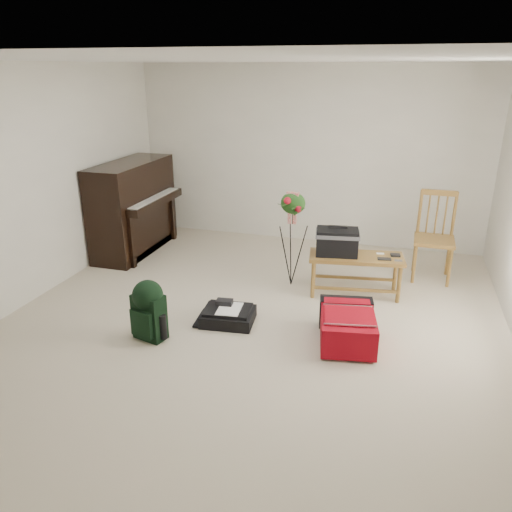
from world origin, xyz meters
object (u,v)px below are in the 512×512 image
(green_backpack, at_px, (148,307))
(flower_stand, at_px, (292,240))
(dining_chair, at_px, (434,238))
(black_duffel, at_px, (228,315))
(piano, at_px, (134,209))
(red_suitcase, at_px, (348,324))
(bench, at_px, (343,246))

(green_backpack, distance_m, flower_stand, 1.92)
(dining_chair, xyz_separation_m, black_duffel, (-2.00, -1.81, -0.44))
(piano, relative_size, dining_chair, 1.41)
(dining_chair, xyz_separation_m, green_backpack, (-2.60, -2.32, -0.19))
(piano, distance_m, red_suitcase, 3.59)
(bench, distance_m, flower_stand, 0.60)
(piano, xyz_separation_m, bench, (2.96, -0.58, -0.03))
(bench, xyz_separation_m, red_suitcase, (0.20, -1.06, -0.40))
(red_suitcase, xyz_separation_m, flower_stand, (-0.80, 1.10, 0.40))
(piano, bearing_deg, bench, -11.18)
(bench, relative_size, green_backpack, 1.84)
(dining_chair, bearing_deg, red_suitcase, -112.84)
(piano, distance_m, flower_stand, 2.42)
(bench, xyz_separation_m, black_duffel, (-1.00, -1.07, -0.49))
(piano, xyz_separation_m, green_backpack, (1.35, -2.17, -0.27))
(piano, bearing_deg, red_suitcase, -27.54)
(bench, height_order, black_duffel, bench)
(dining_chair, height_order, black_duffel, dining_chair)
(dining_chair, bearing_deg, black_duffel, -136.92)
(dining_chair, distance_m, flower_stand, 1.74)
(piano, relative_size, black_duffel, 2.68)
(piano, bearing_deg, flower_stand, -13.00)
(black_duffel, relative_size, flower_stand, 0.48)
(piano, relative_size, green_backpack, 2.52)
(black_duffel, height_order, flower_stand, flower_stand)
(green_backpack, bearing_deg, dining_chair, 55.57)
(piano, height_order, red_suitcase, piano)
(bench, height_order, dining_chair, dining_chair)
(flower_stand, bearing_deg, dining_chair, 32.60)
(bench, height_order, red_suitcase, bench)
(dining_chair, relative_size, black_duffel, 1.91)
(bench, distance_m, dining_chair, 1.24)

